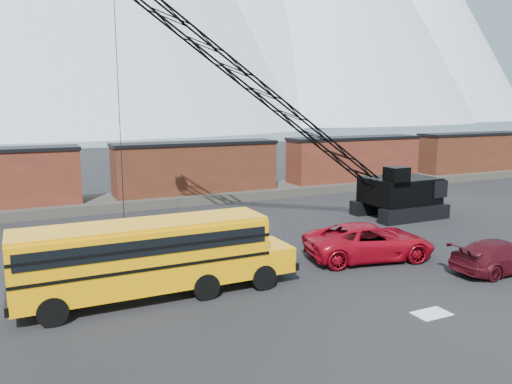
# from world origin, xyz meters

# --- Properties ---
(ground) EXTENTS (160.00, 160.00, 0.00)m
(ground) POSITION_xyz_m (0.00, 0.00, 0.00)
(ground) COLOR black
(ground) RESTS_ON ground
(gravel_berm) EXTENTS (120.00, 5.00, 0.70)m
(gravel_berm) POSITION_xyz_m (0.00, 22.00, 0.35)
(gravel_berm) COLOR #47413A
(gravel_berm) RESTS_ON ground
(boxcar_mid) EXTENTS (13.70, 3.10, 4.17)m
(boxcar_mid) POSITION_xyz_m (0.00, 22.00, 2.76)
(boxcar_mid) COLOR #4C2115
(boxcar_mid) RESTS_ON gravel_berm
(boxcar_east_near) EXTENTS (13.70, 3.10, 4.17)m
(boxcar_east_near) POSITION_xyz_m (16.00, 22.00, 2.76)
(boxcar_east_near) COLOR #451B13
(boxcar_east_near) RESTS_ON gravel_berm
(boxcar_east_far) EXTENTS (13.70, 3.10, 4.17)m
(boxcar_east_far) POSITION_xyz_m (32.00, 22.00, 2.76)
(boxcar_east_far) COLOR #4C2115
(boxcar_east_far) RESTS_ON gravel_berm
(snow_patch) EXTENTS (1.40, 0.90, 0.02)m
(snow_patch) POSITION_xyz_m (0.50, -4.00, 0.01)
(snow_patch) COLOR silver
(snow_patch) RESTS_ON ground
(school_bus) EXTENTS (11.65, 2.65, 3.19)m
(school_bus) POSITION_xyz_m (-8.59, 2.19, 1.79)
(school_bus) COLOR orange
(school_bus) RESTS_ON ground
(red_pickup) EXTENTS (7.15, 4.36, 1.85)m
(red_pickup) POSITION_xyz_m (2.69, 2.59, 0.93)
(red_pickup) COLOR maroon
(red_pickup) RESTS_ON ground
(maroon_suv) EXTENTS (5.31, 2.26, 1.53)m
(maroon_suv) POSITION_xyz_m (7.10, -1.70, 0.76)
(maroon_suv) COLOR #3F0B13
(maroon_suv) RESTS_ON ground
(crawler_crane) EXTENTS (22.50, 4.20, 14.92)m
(crawler_crane) POSITION_xyz_m (1.70, 9.88, 7.58)
(crawler_crane) COLOR black
(crawler_crane) RESTS_ON ground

